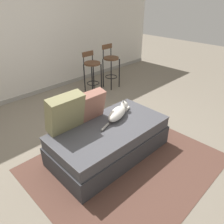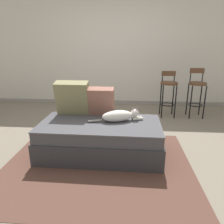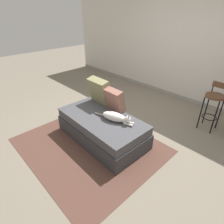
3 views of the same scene
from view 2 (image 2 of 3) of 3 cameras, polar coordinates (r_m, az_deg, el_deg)
name	(u,v)px [view 2 (image 2 of 3)]	position (r m, az deg, el deg)	size (l,w,h in m)	color
ground_plane	(104,141)	(3.43, -2.15, -7.59)	(16.00, 16.00, 0.00)	slate
wall_back_panel	(114,50)	(5.35, 0.41, 15.88)	(8.00, 0.10, 2.60)	silver
wall_baseboard_trim	(113,102)	(5.48, 0.35, 2.62)	(8.00, 0.02, 0.09)	gray
area_rug	(98,165)	(2.81, -3.75, -13.56)	(2.32, 1.95, 0.01)	brown
couch	(100,138)	(2.97, -3.05, -6.84)	(1.63, 0.88, 0.45)	#353539
throw_pillow_corner	(73,98)	(3.21, -10.23, 3.69)	(0.48, 0.27, 0.50)	#847F56
throw_pillow_middle	(100,101)	(3.14, -3.05, 2.86)	(0.40, 0.23, 0.41)	#936051
cat	(120,116)	(2.92, 2.04, -0.97)	(0.73, 0.30, 0.19)	white
bar_stool_near_window	(169,89)	(4.58, 14.55, 5.90)	(0.34, 0.34, 0.92)	black
bar_stool_by_doorway	(197,89)	(4.71, 21.29, 5.65)	(0.34, 0.34, 0.98)	black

